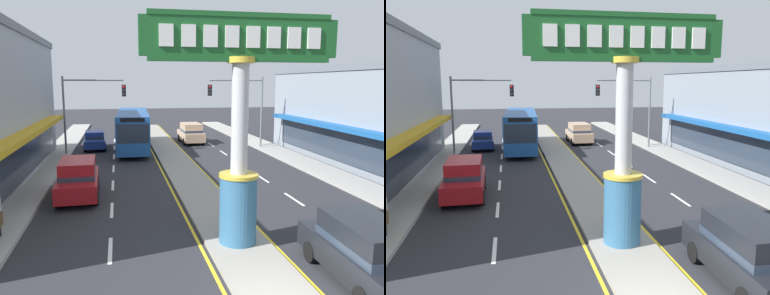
% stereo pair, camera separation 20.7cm
% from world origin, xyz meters
% --- Properties ---
extents(median_strip, '(2.26, 52.00, 0.14)m').
position_xyz_m(median_strip, '(0.00, 18.00, 0.07)').
color(median_strip, gray).
rests_on(median_strip, ground).
extents(sidewalk_left, '(2.27, 60.00, 0.18)m').
position_xyz_m(sidewalk_left, '(-8.86, 16.00, 0.09)').
color(sidewalk_left, '#9E9B93').
rests_on(sidewalk_left, ground).
extents(sidewalk_right, '(2.27, 60.00, 0.18)m').
position_xyz_m(sidewalk_right, '(8.86, 16.00, 0.09)').
color(sidewalk_right, '#9E9B93').
rests_on(sidewalk_right, ground).
extents(lane_markings, '(9.00, 52.00, 0.01)m').
position_xyz_m(lane_markings, '(0.00, 16.65, 0.00)').
color(lane_markings, silver).
rests_on(lane_markings, ground).
extents(district_sign, '(6.67, 1.36, 7.80)m').
position_xyz_m(district_sign, '(0.00, 4.37, 3.84)').
color(district_sign, '#33668C').
rests_on(district_sign, median_strip).
extents(traffic_light_left_side, '(4.86, 0.46, 6.20)m').
position_xyz_m(traffic_light_left_side, '(-6.36, 23.43, 4.25)').
color(traffic_light_left_side, slate).
rests_on(traffic_light_left_side, ground).
extents(traffic_light_right_side, '(4.86, 0.46, 6.20)m').
position_xyz_m(traffic_light_right_side, '(6.36, 23.70, 4.25)').
color(traffic_light_right_side, slate).
rests_on(traffic_light_right_side, ground).
extents(suv_near_right_lane, '(2.04, 4.64, 1.90)m').
position_xyz_m(suv_near_right_lane, '(2.78, 1.18, 0.98)').
color(suv_near_right_lane, black).
rests_on(suv_near_right_lane, ground).
extents(bus_far_right_lane, '(2.98, 11.29, 3.26)m').
position_xyz_m(bus_far_right_lane, '(-2.78, 25.53, 1.87)').
color(bus_far_right_lane, '#1E5199').
rests_on(bus_far_right_lane, ground).
extents(suv_near_left_lane, '(2.07, 4.65, 1.90)m').
position_xyz_m(suv_near_left_lane, '(-6.08, 11.56, 0.98)').
color(suv_near_left_lane, maroon).
rests_on(suv_near_left_lane, ground).
extents(suv_mid_left_lane, '(2.02, 4.63, 1.90)m').
position_xyz_m(suv_mid_left_lane, '(2.78, 28.20, 0.98)').
color(suv_mid_left_lane, tan).
rests_on(suv_mid_left_lane, ground).
extents(sedan_far_left_oncoming, '(2.00, 4.38, 1.53)m').
position_xyz_m(sedan_far_left_oncoming, '(-6.08, 26.50, 0.79)').
color(sedan_far_left_oncoming, navy).
rests_on(sedan_far_left_oncoming, ground).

